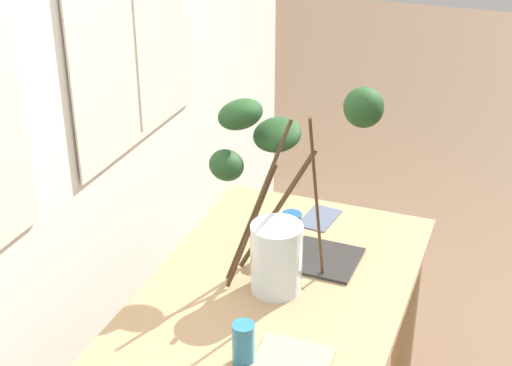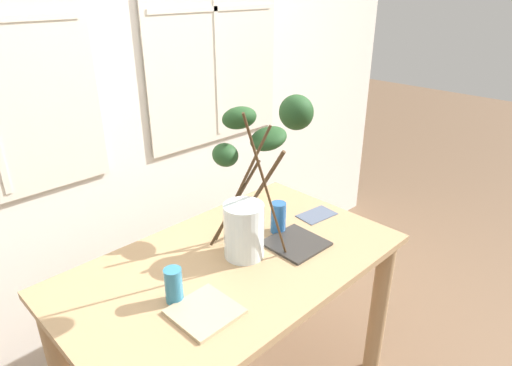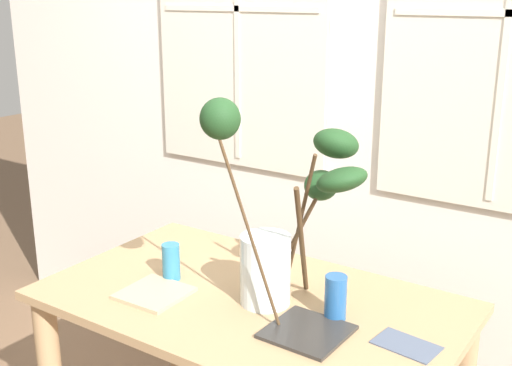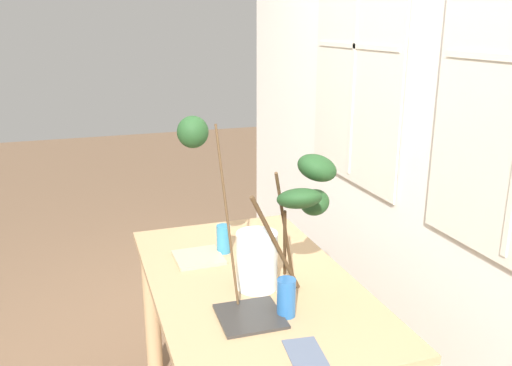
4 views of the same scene
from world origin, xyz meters
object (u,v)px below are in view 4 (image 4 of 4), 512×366
Objects in this scene: drinking_glass_blue_right at (286,298)px; dining_table at (252,316)px; drinking_glass_blue_left at (223,239)px; vase_with_branches at (268,227)px; plate_square_left at (199,257)px; plate_square_right at (250,316)px.

dining_table is at bearing -174.29° from drinking_glass_blue_right.
drinking_glass_blue_left is 0.92× the size of drinking_glass_blue_right.
vase_with_branches is 3.44× the size of plate_square_left.
plate_square_left is at bearing -161.52° from drinking_glass_blue_right.
dining_table is 6.62× the size of plate_square_left.
drinking_glass_blue_right reaches higher than drinking_glass_blue_left.
drinking_glass_blue_left is at bearing -173.77° from drinking_glass_blue_right.
drinking_glass_blue_left reaches higher than plate_square_left.
drinking_glass_blue_right is (0.59, 0.06, 0.01)m from drinking_glass_blue_left.
drinking_glass_blue_right is at bearing 18.48° from plate_square_left.
vase_with_branches is 0.49m from plate_square_left.
dining_table is at bearing 6.74° from drinking_glass_blue_left.
drinking_glass_blue_right reaches higher than plate_square_left.
vase_with_branches is at bearing 141.38° from plate_square_right.
dining_table is 0.37m from drinking_glass_blue_left.
plate_square_left is 0.53m from plate_square_right.
drinking_glass_blue_right is 0.63× the size of plate_square_right.
plate_square_right is at bearing -6.04° from drinking_glass_blue_left.
dining_table is 0.44m from vase_with_branches.
plate_square_left is at bearing -154.35° from vase_with_branches.
drinking_glass_blue_left is 0.59m from drinking_glass_blue_right.
plate_square_right is at bearing -19.65° from dining_table.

